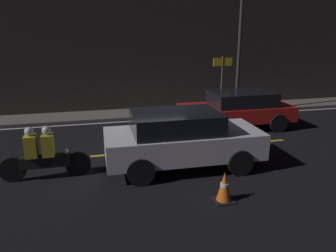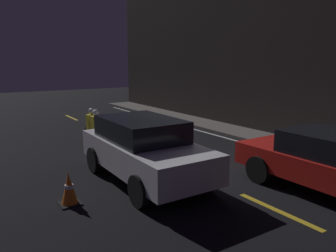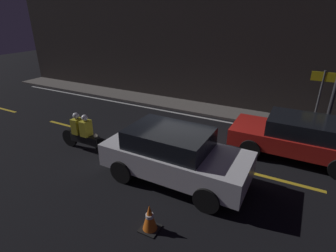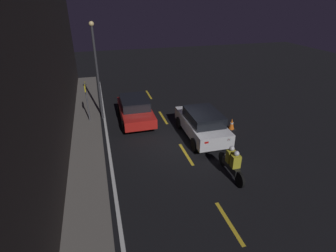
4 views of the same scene
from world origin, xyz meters
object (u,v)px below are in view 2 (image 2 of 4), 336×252
(taxi_red, at_px, (333,161))
(motorcycle, at_px, (95,130))
(sedan_white, at_px, (144,148))
(traffic_cone_near, at_px, (69,189))

(taxi_red, bearing_deg, motorcycle, 24.59)
(motorcycle, bearing_deg, sedan_white, -1.17)
(sedan_white, bearing_deg, taxi_red, 45.85)
(sedan_white, height_order, traffic_cone_near, sedan_white)
(traffic_cone_near, bearing_deg, sedan_white, 101.51)
(sedan_white, relative_size, taxi_red, 1.00)
(motorcycle, bearing_deg, taxi_red, 24.59)
(sedan_white, relative_size, motorcycle, 1.90)
(taxi_red, xyz_separation_m, motorcycle, (-6.71, -3.04, -0.11))
(motorcycle, height_order, traffic_cone_near, motorcycle)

